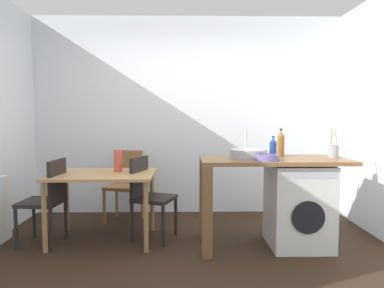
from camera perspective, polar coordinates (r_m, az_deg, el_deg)
The scene contains 16 objects.
ground_plane at distance 3.51m, azimuth -0.58°, elevation -18.13°, with size 5.46×5.46×0.00m, color black.
wall_back at distance 4.99m, azimuth -0.74°, elevation 4.50°, with size 4.60×0.10×2.70m, color silver.
dining_table at distance 3.97m, azimuth -14.10°, elevation -5.91°, with size 1.10×0.76×0.74m.
chair_person_seat at distance 4.05m, azimuth -22.01°, elevation -7.84°, with size 0.43×0.43×0.90m.
chair_opposite at distance 3.99m, azimuth -7.02°, elevation -7.74°, with size 0.51×0.51×0.90m.
chair_spare_by_wall at distance 4.71m, azimuth -10.53°, elevation -5.87°, with size 0.49×0.49×0.90m.
kitchen_counter at distance 3.73m, azimuth 9.74°, elevation -4.67°, with size 1.50×0.68×0.92m.
washing_machine at distance 3.91m, azimuth 16.61°, elevation -9.33°, with size 0.60×0.61×0.86m.
sink_basin at distance 3.69m, azimuth 8.99°, elevation -1.56°, with size 0.38×0.38×0.09m, color #9EA0A5.
tap at distance 3.86m, azimuth 8.55°, elevation 0.13°, with size 0.02×0.02×0.28m, color #B2B2B7.
bottle_tall_green at distance 3.80m, azimuth 12.80°, elevation -0.60°, with size 0.07×0.07×0.22m.
bottle_squat_brown at distance 3.96m, azimuth 13.99°, elevation 0.07°, with size 0.08×0.08×0.30m.
mixing_bowl at distance 3.53m, azimuth 11.90°, elevation -2.07°, with size 0.22×0.22×0.06m.
utensil_crock at distance 3.99m, azimuth 21.61°, elevation -1.02°, with size 0.11×0.11×0.30m.
vase at distance 4.00m, azimuth -11.74°, elevation -2.64°, with size 0.09×0.09×0.24m, color #D84C38.
scissors at distance 3.64m, azimuth 12.56°, elevation -2.35°, with size 0.15×0.06×0.01m.
Camera 1 is at (-0.02, -3.24, 1.35)m, focal length 33.41 mm.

